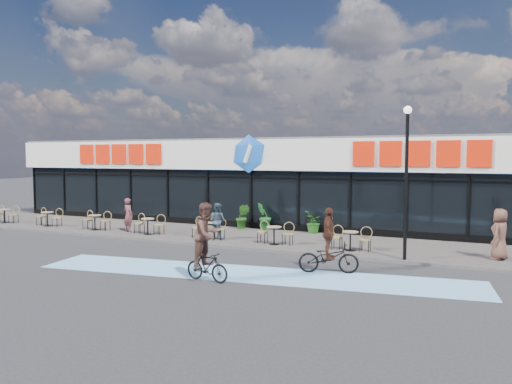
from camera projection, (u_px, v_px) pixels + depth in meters
ground at (172, 255)px, 18.66m from camera, size 120.00×120.00×0.00m
sidewalk at (228, 236)px, 22.73m from camera, size 44.00×5.00×0.10m
bike_lane at (251, 274)px, 15.63m from camera, size 14.17×4.13×0.01m
building at (274, 181)px, 27.48m from camera, size 30.60×6.57×4.75m
lamp_post at (406, 169)px, 17.11m from camera, size 0.28×0.28×5.30m
bistro_set_0 at (6, 214)px, 26.92m from camera, size 1.54×0.62×0.90m
bistro_set_1 at (49, 217)px, 25.61m from camera, size 1.54×0.62×0.90m
bistro_set_2 at (96, 220)px, 24.29m from camera, size 1.54×0.62×0.90m
bistro_set_3 at (149, 224)px, 22.98m from camera, size 1.54×0.62×0.90m
bistro_set_4 at (208, 228)px, 21.67m from camera, size 1.54×0.62×0.90m
bistro_set_5 at (275, 233)px, 20.36m from camera, size 1.54×0.62×0.90m
bistro_set_6 at (351, 238)px, 19.04m from camera, size 1.54×0.62×0.90m
potted_plant_left at (243, 217)px, 24.55m from camera, size 0.77×0.66×1.22m
potted_plant_mid at (264, 216)px, 24.23m from camera, size 0.85×0.91×1.32m
potted_plant_right at (314, 222)px, 23.25m from camera, size 1.00×1.09×1.04m
patron_left at (128, 215)px, 23.57m from camera, size 0.67×0.54×1.61m
patron_right at (217, 221)px, 21.62m from camera, size 0.82×0.66×1.56m
pedestrian_a at (500, 234)px, 17.27m from camera, size 0.83×1.02×1.79m
cyclist_a at (207, 244)px, 14.65m from camera, size 1.53×1.00×2.34m
cyclist_b at (329, 249)px, 15.72m from camera, size 2.00×1.20×2.09m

